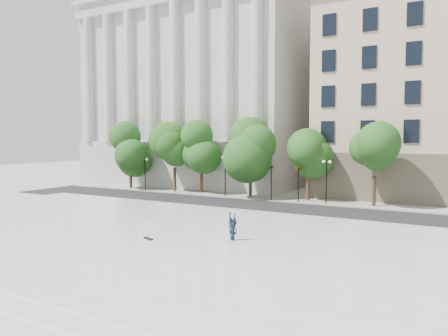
{
  "coord_description": "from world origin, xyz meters",
  "views": [
    {
      "loc": [
        17.13,
        -18.51,
        6.5
      ],
      "look_at": [
        0.81,
        10.0,
        4.21
      ],
      "focal_mm": 35.0,
      "sensor_mm": 36.0,
      "label": 1
    }
  ],
  "objects_px": {
    "person_lying": "(233,236)",
    "traffic_light_west": "(271,165)",
    "traffic_light_east": "(299,166)",
    "skateboard": "(148,239)"
  },
  "relations": [
    {
      "from": "person_lying",
      "to": "traffic_light_west",
      "type": "bearing_deg",
      "value": 106.24
    },
    {
      "from": "traffic_light_west",
      "to": "traffic_light_east",
      "type": "height_order",
      "value": "traffic_light_west"
    },
    {
      "from": "traffic_light_west",
      "to": "person_lying",
      "type": "height_order",
      "value": "traffic_light_west"
    },
    {
      "from": "traffic_light_east",
      "to": "person_lying",
      "type": "xyz_separation_m",
      "value": [
        2.72,
        -18.5,
        -3.03
      ]
    },
    {
      "from": "traffic_light_west",
      "to": "traffic_light_east",
      "type": "bearing_deg",
      "value": 0.0
    },
    {
      "from": "skateboard",
      "to": "person_lying",
      "type": "bearing_deg",
      "value": 48.42
    },
    {
      "from": "traffic_light_west",
      "to": "skateboard",
      "type": "relative_size",
      "value": 5.15
    },
    {
      "from": "traffic_light_west",
      "to": "skateboard",
      "type": "xyz_separation_m",
      "value": [
        1.15,
        -20.81,
        -3.22
      ]
    },
    {
      "from": "traffic_light_west",
      "to": "skateboard",
      "type": "distance_m",
      "value": 21.09
    },
    {
      "from": "skateboard",
      "to": "traffic_light_west",
      "type": "bearing_deg",
      "value": 114.26
    }
  ]
}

